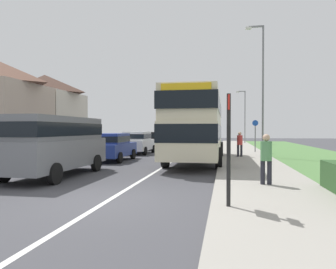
% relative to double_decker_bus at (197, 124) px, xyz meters
% --- Properties ---
extents(ground_plane, '(120.00, 120.00, 0.00)m').
position_rel_double_decker_bus_xyz_m(ground_plane, '(-1.40, -9.78, -2.14)').
color(ground_plane, '#424247').
extents(lane_marking_centre, '(0.14, 60.00, 0.01)m').
position_rel_double_decker_bus_xyz_m(lane_marking_centre, '(-1.40, -1.78, -2.14)').
color(lane_marking_centre, silver).
rests_on(lane_marking_centre, ground_plane).
extents(pavement_near_side, '(3.20, 68.00, 0.12)m').
position_rel_double_decker_bus_xyz_m(pavement_near_side, '(2.80, -3.78, -2.08)').
color(pavement_near_side, '#9E998E').
rests_on(pavement_near_side, ground_plane).
extents(double_decker_bus, '(2.80, 10.30, 3.70)m').
position_rel_double_decker_bus_xyz_m(double_decker_bus, '(0.00, 0.00, 0.00)').
color(double_decker_bus, beige).
rests_on(double_decker_bus, ground_plane).
extents(parked_van_grey, '(2.11, 5.41, 2.29)m').
position_rel_double_decker_bus_xyz_m(parked_van_grey, '(-4.92, -6.26, -0.78)').
color(parked_van_grey, slate).
rests_on(parked_van_grey, ground_plane).
extents(parked_car_blue, '(1.94, 4.01, 1.59)m').
position_rel_double_decker_bus_xyz_m(parked_car_blue, '(-4.90, -0.23, -1.26)').
color(parked_car_blue, navy).
rests_on(parked_car_blue, ground_plane).
extents(parked_car_white, '(1.93, 4.12, 1.65)m').
position_rel_double_decker_bus_xyz_m(parked_car_white, '(-4.87, 5.12, -1.23)').
color(parked_car_white, silver).
rests_on(parked_car_white, ground_plane).
extents(parked_car_black, '(1.94, 4.35, 1.58)m').
position_rel_double_decker_bus_xyz_m(parked_car_black, '(-4.87, 10.58, -1.27)').
color(parked_car_black, black).
rests_on(parked_car_black, ground_plane).
extents(pedestrian_at_stop, '(0.34, 0.34, 1.67)m').
position_rel_double_decker_bus_xyz_m(pedestrian_at_stop, '(2.77, -7.34, -1.17)').
color(pedestrian_at_stop, '#23232D').
rests_on(pedestrian_at_stop, ground_plane).
extents(pedestrian_walking_away, '(0.34, 0.34, 1.67)m').
position_rel_double_decker_bus_xyz_m(pedestrian_walking_away, '(2.43, 2.67, -1.17)').
color(pedestrian_walking_away, '#23232D').
rests_on(pedestrian_walking_away, ground_plane).
extents(bus_stop_sign, '(0.09, 0.52, 2.60)m').
position_rel_double_decker_bus_xyz_m(bus_stop_sign, '(1.60, -10.33, -0.60)').
color(bus_stop_sign, black).
rests_on(bus_stop_sign, ground_plane).
extents(cycle_route_sign, '(0.44, 0.08, 2.52)m').
position_rel_double_decker_bus_xyz_m(cycle_route_sign, '(3.77, 7.03, -0.71)').
color(cycle_route_sign, slate).
rests_on(cycle_route_sign, ground_plane).
extents(street_lamp_mid, '(1.14, 0.20, 8.37)m').
position_rel_double_decker_bus_xyz_m(street_lamp_mid, '(3.78, 3.19, 2.60)').
color(street_lamp_mid, slate).
rests_on(street_lamp_mid, ground_plane).
extents(street_lamp_far, '(1.14, 0.20, 6.67)m').
position_rel_double_decker_bus_xyz_m(street_lamp_far, '(3.87, 23.09, 1.73)').
color(street_lamp_far, slate).
rests_on(street_lamp_far, ground_plane).
extents(house_terrace_far_side, '(6.18, 13.00, 7.28)m').
position_rel_double_decker_bus_xyz_m(house_terrace_far_side, '(-16.25, 7.96, 1.50)').
color(house_terrace_far_side, tan).
rests_on(house_terrace_far_side, ground_plane).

